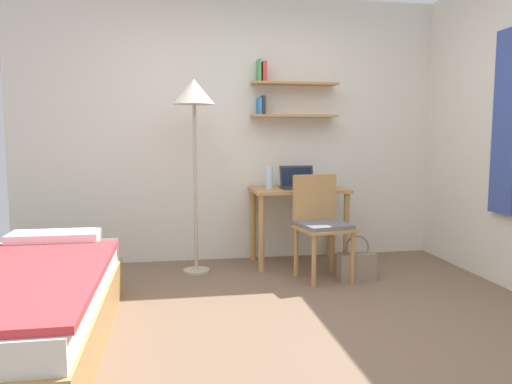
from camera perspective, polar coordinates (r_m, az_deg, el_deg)
name	(u,v)px	position (r m, az deg, el deg)	size (l,w,h in m)	color
ground_plane	(286,336)	(3.21, 3.47, -16.28)	(5.28, 5.28, 0.00)	brown
wall_back	(242,130)	(4.95, -1.69, 7.25)	(4.40, 0.27, 2.60)	silver
bed	(25,308)	(3.25, -25.17, -12.09)	(0.92, 2.04, 0.54)	#B2844C
desk	(298,204)	(4.78, 4.93, -1.37)	(0.91, 0.56, 0.74)	#B2844C
desk_chair	(321,221)	(4.33, 7.54, -3.36)	(0.51, 0.49, 0.90)	#B2844C
standing_lamp	(194,104)	(4.45, -7.19, 10.06)	(0.37, 0.37, 1.74)	#B2A893
laptop	(298,183)	(4.75, 4.86, 1.10)	(0.34, 0.22, 0.22)	#2D2D33
water_bottle	(269,178)	(4.69, 1.53, 1.68)	(0.07, 0.07, 0.21)	silver
book_stack	(324,185)	(4.88, 7.85, 0.82)	(0.18, 0.23, 0.05)	#333338
handbag	(357,265)	(4.39, 11.59, -8.32)	(0.32, 0.13, 0.39)	gray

